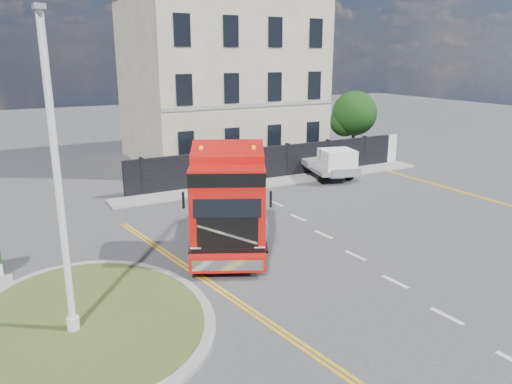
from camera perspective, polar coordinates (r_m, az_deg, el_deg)
ground at (r=19.92m, az=0.13°, el=-5.95°), size 120.00×120.00×0.00m
traffic_island at (r=15.22m, az=-18.46°, el=-13.57°), size 6.80×6.80×0.17m
hoarding_fence at (r=30.27m, az=2.88°, el=3.47°), size 18.80×0.25×2.00m
georgian_building at (r=36.04m, az=-4.14°, el=13.02°), size 12.30×10.30×12.80m
tree at (r=36.93m, az=10.94°, el=8.60°), size 3.20×3.20×4.80m
pavement_far at (r=29.46m, az=2.85°, el=1.26°), size 20.00×1.60×0.12m
truck at (r=18.47m, az=-3.17°, el=-1.68°), size 5.30×7.24×4.09m
flatbed_pickup at (r=30.02m, az=8.59°, el=3.30°), size 2.88×4.99×1.94m
lamppost_island at (r=13.19m, az=-21.75°, el=1.58°), size 0.26×0.52×8.36m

